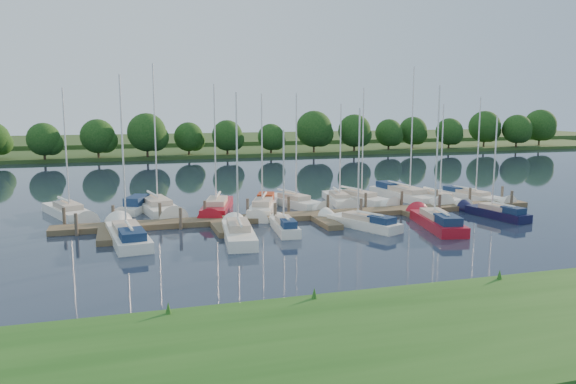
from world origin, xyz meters
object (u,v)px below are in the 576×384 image
object	(u,v)px
sailboat_n_5	(294,203)
sailboat_s_2	(285,227)
dock	(316,217)
sailboat_n_0	(69,214)
motorboat	(136,208)

from	to	relation	value
sailboat_n_5	sailboat_s_2	world-z (taller)	sailboat_n_5
dock	sailboat_n_0	distance (m)	20.22
motorboat	sailboat_s_2	distance (m)	14.89
dock	sailboat_n_0	world-z (taller)	sailboat_n_0
sailboat_n_5	sailboat_n_0	bearing A→B (deg)	-21.98
motorboat	sailboat_s_2	size ratio (longest dim) A/B	0.76
dock	sailboat_n_5	xyz separation A→B (m)	(0.01, 5.94, 0.08)
dock	sailboat_n_5	size ratio (longest dim) A/B	3.82
sailboat_n_0	sailboat_n_5	bearing A→B (deg)	155.92
dock	motorboat	bearing A→B (deg)	151.50
sailboat_s_2	sailboat_n_5	bearing A→B (deg)	74.28
motorboat	sailboat_n_5	distance (m)	13.84
sailboat_n_0	motorboat	world-z (taller)	sailboat_n_0
dock	motorboat	xyz separation A→B (m)	(-13.75, 7.46, 0.14)
sailboat_n_0	sailboat_s_2	world-z (taller)	sailboat_n_0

